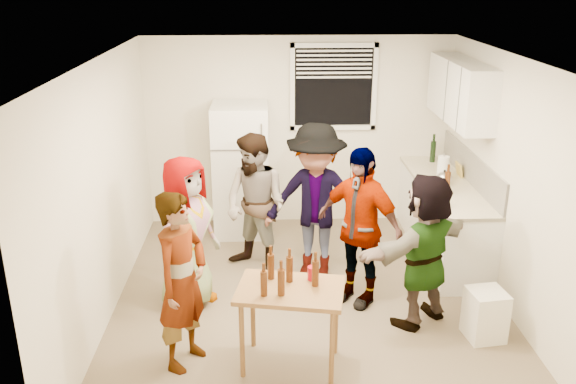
{
  "coord_description": "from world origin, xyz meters",
  "views": [
    {
      "loc": [
        -0.42,
        -5.58,
        3.26
      ],
      "look_at": [
        -0.21,
        0.21,
        1.15
      ],
      "focal_mm": 38.0,
      "sensor_mm": 36.0,
      "label": 1
    }
  ],
  "objects_px": {
    "blue_cup": "(443,207)",
    "guest_black": "(356,299)",
    "kettle": "(444,185)",
    "trash_bin": "(485,314)",
    "red_cup": "(313,279)",
    "guest_back_left": "(257,269)",
    "guest_grey": "(191,302)",
    "serving_table": "(290,364)",
    "beer_bottle_counter": "(446,193)",
    "guest_stripe": "(187,361)",
    "refrigerator": "(241,170)",
    "guest_back_right": "(314,274)",
    "guest_orange": "(419,320)",
    "beer_bottle_table": "(264,295)",
    "wine_bottle": "(432,162)"
  },
  "relations": [
    {
      "from": "beer_bottle_table",
      "to": "red_cup",
      "type": "bearing_deg",
      "value": 31.65
    },
    {
      "from": "beer_bottle_table",
      "to": "guest_back_right",
      "type": "distance_m",
      "value": 2.01
    },
    {
      "from": "wine_bottle",
      "to": "guest_orange",
      "type": "bearing_deg",
      "value": -105.99
    },
    {
      "from": "blue_cup",
      "to": "guest_black",
      "type": "xyz_separation_m",
      "value": [
        -0.94,
        -0.32,
        -0.9
      ]
    },
    {
      "from": "refrigerator",
      "to": "serving_table",
      "type": "distance_m",
      "value": 3.1
    },
    {
      "from": "guest_back_left",
      "to": "guest_back_right",
      "type": "relative_size",
      "value": 0.91
    },
    {
      "from": "guest_back_left",
      "to": "guest_orange",
      "type": "distance_m",
      "value": 1.98
    },
    {
      "from": "guest_back_right",
      "to": "guest_black",
      "type": "distance_m",
      "value": 0.69
    },
    {
      "from": "red_cup",
      "to": "guest_back_left",
      "type": "relative_size",
      "value": 0.08
    },
    {
      "from": "guest_grey",
      "to": "guest_back_left",
      "type": "relative_size",
      "value": 0.99
    },
    {
      "from": "guest_black",
      "to": "guest_grey",
      "type": "bearing_deg",
      "value": -138.9
    },
    {
      "from": "guest_black",
      "to": "guest_back_right",
      "type": "bearing_deg",
      "value": 165.42
    },
    {
      "from": "beer_bottle_table",
      "to": "refrigerator",
      "type": "bearing_deg",
      "value": 95.49
    },
    {
      "from": "kettle",
      "to": "guest_back_right",
      "type": "xyz_separation_m",
      "value": [
        -1.54,
        -0.47,
        -0.9
      ]
    },
    {
      "from": "beer_bottle_table",
      "to": "red_cup",
      "type": "distance_m",
      "value": 0.49
    },
    {
      "from": "beer_bottle_counter",
      "to": "guest_black",
      "type": "xyz_separation_m",
      "value": [
        -1.1,
        -0.76,
        -0.9
      ]
    },
    {
      "from": "beer_bottle_counter",
      "to": "guest_back_left",
      "type": "bearing_deg",
      "value": -178.98
    },
    {
      "from": "refrigerator",
      "to": "beer_bottle_table",
      "type": "distance_m",
      "value": 3.07
    },
    {
      "from": "blue_cup",
      "to": "guest_stripe",
      "type": "distance_m",
      "value": 3.05
    },
    {
      "from": "refrigerator",
      "to": "guest_grey",
      "type": "bearing_deg",
      "value": -104.65
    },
    {
      "from": "beer_bottle_table",
      "to": "guest_back_left",
      "type": "height_order",
      "value": "beer_bottle_table"
    },
    {
      "from": "blue_cup",
      "to": "guest_orange",
      "type": "xyz_separation_m",
      "value": [
        -0.37,
        -0.75,
        -0.9
      ]
    },
    {
      "from": "guest_grey",
      "to": "guest_stripe",
      "type": "relative_size",
      "value": 1.0
    },
    {
      "from": "serving_table",
      "to": "guest_back_right",
      "type": "xyz_separation_m",
      "value": [
        0.34,
        1.67,
        0.0
      ]
    },
    {
      "from": "guest_grey",
      "to": "guest_orange",
      "type": "height_order",
      "value": "guest_grey"
    },
    {
      "from": "kettle",
      "to": "blue_cup",
      "type": "relative_size",
      "value": 1.84
    },
    {
      "from": "beer_bottle_counter",
      "to": "guest_stripe",
      "type": "bearing_deg",
      "value": -147.08
    },
    {
      "from": "beer_bottle_counter",
      "to": "red_cup",
      "type": "relative_size",
      "value": 2.07
    },
    {
      "from": "guest_back_left",
      "to": "kettle",
      "type": "bearing_deg",
      "value": 46.82
    },
    {
      "from": "wine_bottle",
      "to": "guest_back_right",
      "type": "distance_m",
      "value": 2.33
    },
    {
      "from": "trash_bin",
      "to": "guest_stripe",
      "type": "relative_size",
      "value": 0.3
    },
    {
      "from": "trash_bin",
      "to": "refrigerator",
      "type": "bearing_deg",
      "value": 132.29
    },
    {
      "from": "blue_cup",
      "to": "guest_stripe",
      "type": "xyz_separation_m",
      "value": [
        -2.59,
        -1.34,
        -0.9
      ]
    },
    {
      "from": "refrigerator",
      "to": "wine_bottle",
      "type": "bearing_deg",
      "value": 2.51
    },
    {
      "from": "beer_bottle_counter",
      "to": "red_cup",
      "type": "xyz_separation_m",
      "value": [
        -1.64,
        -1.71,
        -0.15
      ]
    },
    {
      "from": "kettle",
      "to": "serving_table",
      "type": "height_order",
      "value": "kettle"
    },
    {
      "from": "beer_bottle_counter",
      "to": "beer_bottle_table",
      "type": "xyz_separation_m",
      "value": [
        -2.06,
        -1.97,
        -0.15
      ]
    },
    {
      "from": "beer_bottle_counter",
      "to": "guest_stripe",
      "type": "distance_m",
      "value": 3.4
    },
    {
      "from": "beer_bottle_counter",
      "to": "blue_cup",
      "type": "distance_m",
      "value": 0.46
    },
    {
      "from": "refrigerator",
      "to": "guest_stripe",
      "type": "relative_size",
      "value": 1.07
    },
    {
      "from": "guest_stripe",
      "to": "guest_black",
      "type": "xyz_separation_m",
      "value": [
        1.65,
        1.02,
        0.0
      ]
    },
    {
      "from": "wine_bottle",
      "to": "trash_bin",
      "type": "xyz_separation_m",
      "value": [
        -0.15,
        -2.69,
        -0.65
      ]
    },
    {
      "from": "beer_bottle_table",
      "to": "guest_grey",
      "type": "distance_m",
      "value": 1.62
    },
    {
      "from": "refrigerator",
      "to": "blue_cup",
      "type": "height_order",
      "value": "refrigerator"
    },
    {
      "from": "serving_table",
      "to": "guest_back_left",
      "type": "distance_m",
      "value": 1.84
    },
    {
      "from": "beer_bottle_counter",
      "to": "red_cup",
      "type": "bearing_deg",
      "value": -133.77
    },
    {
      "from": "serving_table",
      "to": "guest_black",
      "type": "bearing_deg",
      "value": 56.19
    },
    {
      "from": "kettle",
      "to": "guest_orange",
      "type": "bearing_deg",
      "value": -105.9
    },
    {
      "from": "kettle",
      "to": "trash_bin",
      "type": "distance_m",
      "value": 1.9
    },
    {
      "from": "beer_bottle_counter",
      "to": "guest_black",
      "type": "height_order",
      "value": "beer_bottle_counter"
    }
  ]
}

